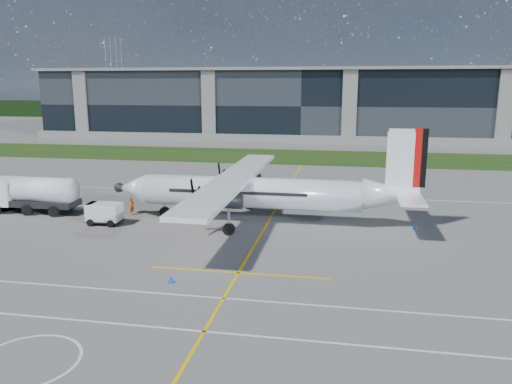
{
  "coord_description": "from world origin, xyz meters",
  "views": [
    {
      "loc": [
        9.57,
        -35.88,
        11.99
      ],
      "look_at": [
        2.15,
        5.14,
        3.0
      ],
      "focal_mm": 35.0,
      "sensor_mm": 36.0,
      "label": 1
    }
  ],
  "objects": [
    {
      "name": "fuel_tanker_truck",
      "position": [
        -20.33,
        6.04,
        1.71
      ],
      "size": [
        9.1,
        2.96,
        3.41
      ],
      "primitive_type": null,
      "color": "white",
      "rests_on": "ground"
    },
    {
      "name": "tree_line",
      "position": [
        0.0,
        140.0,
        3.0
      ],
      "size": [
        400.0,
        6.0,
        6.0
      ],
      "primitive_type": "cube",
      "color": "black",
      "rests_on": "ground"
    },
    {
      "name": "terminal_building",
      "position": [
        0.0,
        80.0,
        7.5
      ],
      "size": [
        120.0,
        20.0,
        15.0
      ],
      "primitive_type": "cube",
      "color": "black",
      "rests_on": "ground"
    },
    {
      "name": "pylon_west",
      "position": [
        -80.0,
        150.0,
        15.0
      ],
      "size": [
        9.0,
        4.6,
        30.0
      ],
      "primitive_type": null,
      "color": "gray",
      "rests_on": "ground"
    },
    {
      "name": "ground",
      "position": [
        0.0,
        40.0,
        0.0
      ],
      "size": [
        400.0,
        400.0,
        0.0
      ],
      "primitive_type": "plane",
      "color": "#5C5A58",
      "rests_on": "ground"
    },
    {
      "name": "white_lane_line",
      "position": [
        0.0,
        -14.0,
        0.01
      ],
      "size": [
        90.0,
        0.15,
        0.01
      ],
      "primitive_type": "cube",
      "color": "white",
      "rests_on": "ground"
    },
    {
      "name": "safety_cone_nose_port",
      "position": [
        -10.14,
        4.75,
        0.25
      ],
      "size": [
        0.36,
        0.36,
        0.5
      ],
      "primitive_type": "cone",
      "color": "#0B3EBD",
      "rests_on": "ground"
    },
    {
      "name": "yellow_taxiway_centerline",
      "position": [
        3.0,
        10.0,
        0.01
      ],
      "size": [
        0.2,
        70.0,
        0.01
      ],
      "primitive_type": "cube",
      "color": "yellow",
      "rests_on": "ground"
    },
    {
      "name": "safety_cone_stbdwing",
      "position": [
        -0.5,
        21.09,
        0.25
      ],
      "size": [
        0.36,
        0.36,
        0.5
      ],
      "primitive_type": "cone",
      "color": "#0B3EBD",
      "rests_on": "ground"
    },
    {
      "name": "grass_strip",
      "position": [
        0.0,
        48.0,
        0.02
      ],
      "size": [
        400.0,
        18.0,
        0.04
      ],
      "primitive_type": "cube",
      "color": "#1B360E",
      "rests_on": "ground"
    },
    {
      "name": "safety_cone_tail",
      "position": [
        15.6,
        6.38,
        0.25
      ],
      "size": [
        0.36,
        0.36,
        0.5
      ],
      "primitive_type": "cone",
      "color": "#0B3EBD",
      "rests_on": "ground"
    },
    {
      "name": "safety_cone_portwing",
      "position": [
        -0.73,
        -8.33,
        0.25
      ],
      "size": [
        0.36,
        0.36,
        0.5
      ],
      "primitive_type": "cone",
      "color": "#0B3EBD",
      "rests_on": "ground"
    },
    {
      "name": "safety_cone_fwd",
      "position": [
        -12.14,
        6.97,
        0.25
      ],
      "size": [
        0.36,
        0.36,
        0.5
      ],
      "primitive_type": "cone",
      "color": "#0B3EBD",
      "rests_on": "ground"
    },
    {
      "name": "ground_crew_person",
      "position": [
        -9.99,
        6.73,
        0.94
      ],
      "size": [
        0.71,
        0.87,
        1.88
      ],
      "primitive_type": "imported",
      "rotation": [
        0.0,
        0.0,
        1.34
      ],
      "color": "#F25907",
      "rests_on": "ground"
    },
    {
      "name": "turboprop_aircraft",
      "position": [
        2.48,
        6.44,
        4.26
      ],
      "size": [
        27.38,
        28.4,
        8.52
      ],
      "primitive_type": null,
      "color": "white",
      "rests_on": "ground"
    },
    {
      "name": "baggage_tug",
      "position": [
        -11.0,
        3.3,
        0.93
      ],
      "size": [
        3.11,
        1.86,
        1.86
      ],
      "primitive_type": null,
      "color": "silver",
      "rests_on": "ground"
    }
  ]
}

